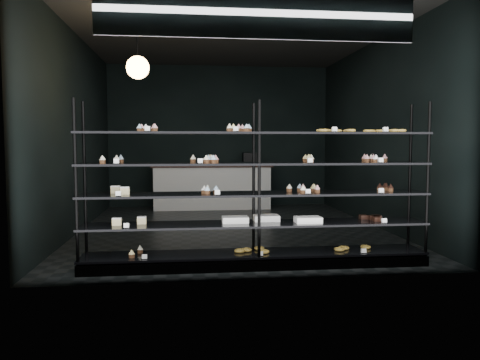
% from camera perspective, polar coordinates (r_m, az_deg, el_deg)
% --- Properties ---
extents(room, '(5.01, 6.01, 3.20)m').
position_cam_1_polar(room, '(7.81, -1.03, 5.69)').
color(room, black).
rests_on(room, ground).
extents(display_shelf, '(4.00, 0.50, 1.91)m').
position_cam_1_polar(display_shelf, '(5.44, 1.72, -4.02)').
color(display_shelf, black).
rests_on(display_shelf, room).
extents(signage, '(3.30, 0.05, 0.50)m').
position_cam_1_polar(signage, '(5.08, 2.25, 19.52)').
color(signage, '#0E0F47').
rests_on(signage, room).
extents(pendant_lamp, '(0.30, 0.30, 0.88)m').
position_cam_1_polar(pendant_lamp, '(6.59, -12.36, 13.26)').
color(pendant_lamp, black).
rests_on(pendant_lamp, room).
extents(service_counter, '(2.62, 0.65, 1.23)m').
position_cam_1_polar(service_counter, '(10.33, -3.36, -0.72)').
color(service_counter, silver).
rests_on(service_counter, room).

